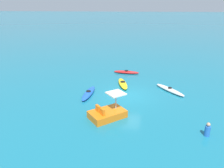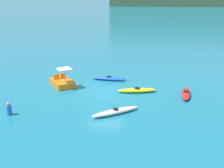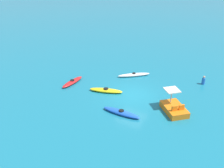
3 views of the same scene
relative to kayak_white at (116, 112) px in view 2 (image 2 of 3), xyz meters
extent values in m
plane|color=#19728C|center=(-1.55, 3.70, -0.16)|extent=(600.00, 600.00, 0.00)
ellipsoid|color=white|center=(0.00, 0.00, 0.00)|extent=(2.97, 2.64, 0.32)
cylinder|color=black|center=(0.00, 0.00, 0.18)|extent=(0.51, 0.51, 0.05)
ellipsoid|color=red|center=(4.63, 4.48, 0.00)|extent=(0.77, 2.89, 0.32)
cylinder|color=black|center=(4.63, 4.48, 0.18)|extent=(0.44, 0.44, 0.05)
ellipsoid|color=blue|center=(-2.09, 6.95, 0.00)|extent=(3.22, 0.66, 0.32)
cylinder|color=black|center=(-2.09, 6.95, 0.18)|extent=(0.42, 0.42, 0.05)
ellipsoid|color=yellow|center=(0.83, 4.37, 0.00)|extent=(3.16, 1.59, 0.32)
cylinder|color=black|center=(0.83, 4.37, 0.18)|extent=(0.57, 0.57, 0.05)
cube|color=orange|center=(-5.64, 4.57, 0.09)|extent=(2.74, 2.78, 0.50)
cube|color=orange|center=(-5.80, 5.17, 0.56)|extent=(0.43, 0.42, 0.44)
cube|color=orange|center=(-6.24, 4.76, 0.56)|extent=(0.43, 0.42, 0.44)
cylinder|color=#B2B2B7|center=(-5.16, 4.06, 0.89)|extent=(0.08, 0.08, 1.10)
cube|color=silver|center=(-5.16, 4.06, 1.48)|extent=(1.55, 1.55, 0.08)
cylinder|color=blue|center=(-6.71, -1.66, 0.16)|extent=(0.33, 0.33, 0.65)
sphere|color=tan|center=(-6.71, -1.66, 0.61)|extent=(0.22, 0.22, 0.22)
camera|label=1|loc=(-18.13, 1.93, 7.04)|focal=33.64mm
camera|label=2|loc=(3.31, -15.74, 7.36)|focal=43.04mm
camera|label=3|loc=(-9.52, 21.83, 11.06)|focal=40.03mm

